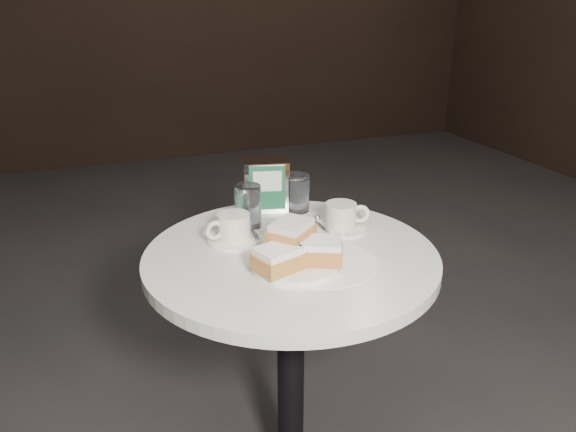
# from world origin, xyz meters

# --- Properties ---
(cafe_table) EXTENTS (0.70, 0.70, 0.74)m
(cafe_table) POSITION_xyz_m (0.00, 0.00, 0.55)
(cafe_table) COLOR black
(cafe_table) RESTS_ON ground
(sugar_spill) EXTENTS (0.31, 0.31, 0.00)m
(sugar_spill) POSITION_xyz_m (0.05, -0.08, 0.75)
(sugar_spill) COLOR white
(sugar_spill) RESTS_ON cafe_table
(beignet_plate) EXTENTS (0.22, 0.20, 0.10)m
(beignet_plate) POSITION_xyz_m (-0.02, -0.08, 0.78)
(beignet_plate) COLOR white
(beignet_plate) RESTS_ON cafe_table
(coffee_cup_left) EXTENTS (0.16, 0.16, 0.07)m
(coffee_cup_left) POSITION_xyz_m (-0.11, 0.11, 0.78)
(coffee_cup_left) COLOR white
(coffee_cup_left) RESTS_ON cafe_table
(coffee_cup_right) EXTENTS (0.17, 0.17, 0.07)m
(coffee_cup_right) POSITION_xyz_m (0.17, 0.08, 0.78)
(coffee_cup_right) COLOR white
(coffee_cup_right) RESTS_ON cafe_table
(water_glass_left) EXTENTS (0.08, 0.08, 0.11)m
(water_glass_left) POSITION_xyz_m (-0.05, 0.19, 0.80)
(water_glass_left) COLOR silver
(water_glass_left) RESTS_ON cafe_table
(water_glass_right) EXTENTS (0.08, 0.08, 0.11)m
(water_glass_right) POSITION_xyz_m (0.11, 0.25, 0.80)
(water_glass_right) COLOR white
(water_glass_right) RESTS_ON cafe_table
(napkin_dispenser) EXTENTS (0.14, 0.13, 0.14)m
(napkin_dispenser) POSITION_xyz_m (0.04, 0.30, 0.82)
(napkin_dispenser) COLOR silver
(napkin_dispenser) RESTS_ON cafe_table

